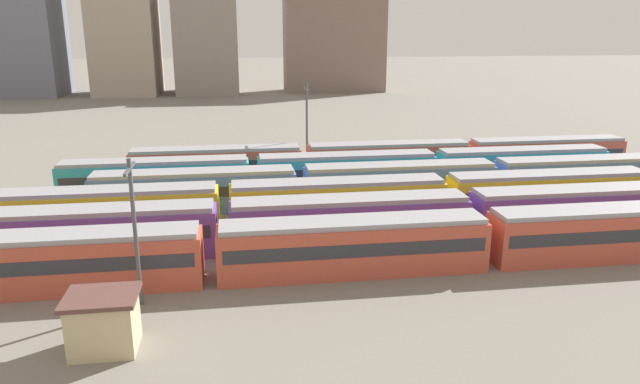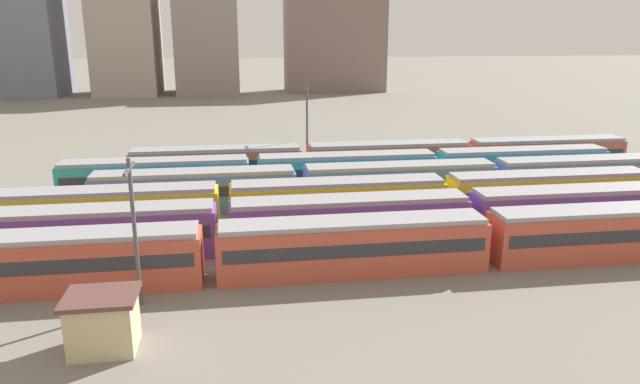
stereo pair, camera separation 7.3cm
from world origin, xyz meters
The scene contains 10 objects.
ground_plane centered at (0.00, 13.00, 0.00)m, with size 600.00×600.00×0.00m, color slate.
train_track_1 centered at (30.79, 5.20, 1.90)m, with size 93.60×3.06×3.75m.
train_track_4 centered at (14.66, 20.80, 1.90)m, with size 55.80×3.06×3.75m.
train_track_5 centered at (20.38, 26.00, 1.90)m, with size 55.80×3.06×3.75m.
catenary_pole_0 centered at (-2.33, -2.84, 4.99)m, with size 0.24×3.20×8.92m.
catenary_pole_1 centered at (11.59, 28.80, 5.54)m, with size 0.24×3.20×9.99m.
signal_hut centered at (-3.37, -7.80, 1.55)m, with size 3.60×3.00×3.04m.
distant_building_0 centered at (-48.97, 118.84, 17.32)m, with size 22.06×17.33×34.64m, color slate.
distant_building_2 centered at (-2.73, 118.84, 16.85)m, with size 15.30×19.53×33.70m, color gray.
distant_building_3 centered at (29.95, 118.84, 14.95)m, with size 25.61×12.12×29.91m, color #7A665B.
Camera 2 is at (3.69, -35.63, 15.80)m, focal length 32.61 mm.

